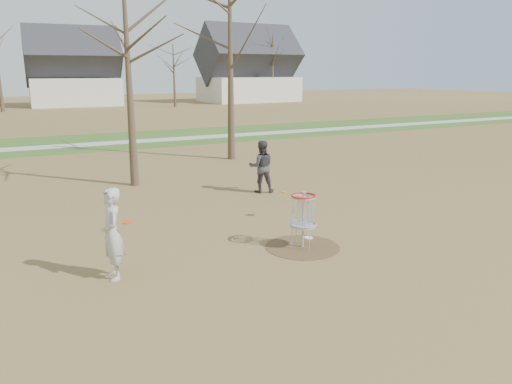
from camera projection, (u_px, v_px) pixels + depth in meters
ground at (302, 247)px, 12.06m from camera, size 160.00×160.00×0.00m
green_band at (118, 140)px, 30.25m from camera, size 160.00×8.00×0.01m
footpath at (122, 142)px, 29.38m from camera, size 160.00×1.50×0.01m
dirt_circle at (302, 247)px, 12.06m from camera, size 1.80×1.80×0.01m
player_standing at (112, 234)px, 10.04m from camera, size 0.47×0.70×1.90m
player_throwing at (261, 167)px, 17.28m from camera, size 1.06×0.95×1.81m
disc_grounded at (308, 238)px, 12.67m from camera, size 0.22×0.22×0.02m
discs_in_play at (223, 204)px, 12.17m from camera, size 5.12×2.46×0.45m
disc_golf_basket at (303, 211)px, 11.84m from camera, size 0.64×0.64×1.35m
bare_trees at (99, 56)px, 42.56m from camera, size 52.62×44.98×9.00m
houses_row at (97, 75)px, 58.64m from camera, size 56.51×10.01×7.26m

